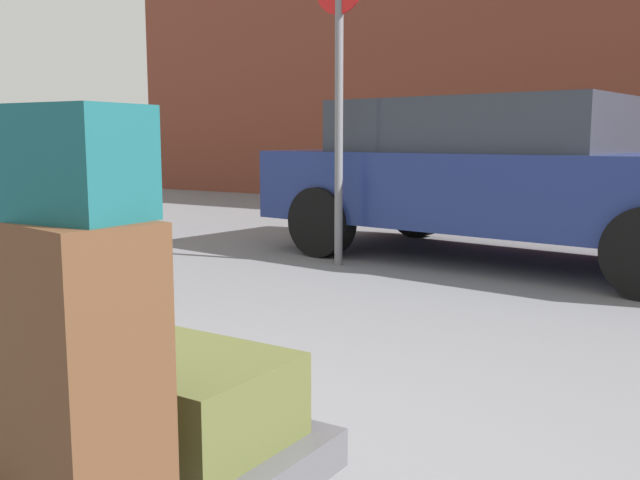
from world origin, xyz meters
The scene contains 7 objects.
luggage_cart centered at (0.00, 0.00, 0.27)m, with size 1.19×0.82×0.34m.
suitcase_brown_front_right centered at (0.37, -0.23, 0.63)m, with size 0.34×0.21×0.59m, color #51331E.
suitcase_olive_center centered at (0.25, 0.14, 0.45)m, with size 0.55×0.40×0.21m, color #4C5128.
suitcase_maroon_rear_left centered at (-0.24, 0.11, 0.47)m, with size 0.60×0.37×0.25m, color maroon.
duffel_bag_teal_topmost_pile centered at (0.37, -0.23, 1.04)m, with size 0.29×0.18×0.21m, color #144C51.
parked_car centered at (-0.58, 5.06, 0.76)m, with size 4.47×2.29×1.42m.
no_parking_sign centered at (-1.66, 4.07, 1.59)m, with size 0.50×0.08×2.59m.
Camera 1 is at (1.48, -1.09, 1.08)m, focal length 39.92 mm.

